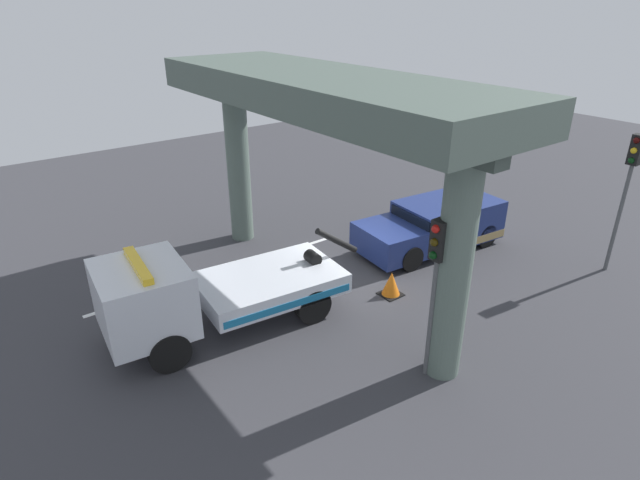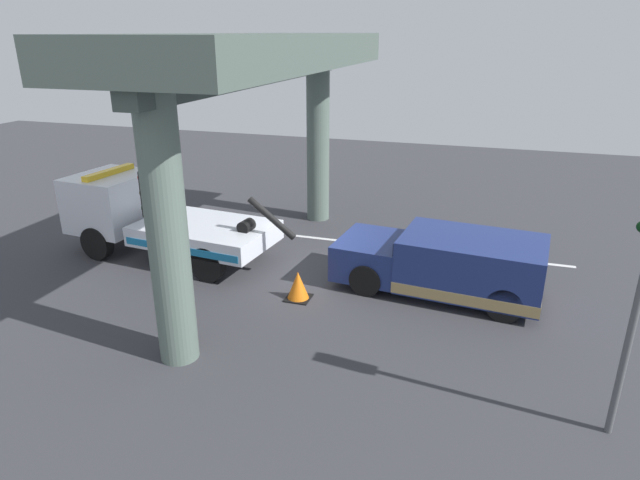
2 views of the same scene
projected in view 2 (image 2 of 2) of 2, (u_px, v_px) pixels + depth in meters
ground_plane at (305, 275)px, 15.30m from camera, size 60.00×40.00×0.10m
lane_stripe_west at (528, 262)px, 16.05m from camera, size 2.60×0.16×0.01m
lane_stripe_mid at (333, 240)px, 17.74m from camera, size 2.60×0.16×0.01m
lane_stripe_east at (171, 222)px, 19.42m from camera, size 2.60×0.16×0.01m
tow_truck_white at (150, 215)px, 16.30m from camera, size 7.34×2.99×2.46m
towed_van_green at (448, 265)px, 13.91m from camera, size 5.39×2.69×1.58m
overpass_structure at (261, 73)px, 13.68m from camera, size 3.60×11.46×6.30m
traffic_light_far at (154, 223)px, 10.62m from camera, size 0.39×0.32×3.90m
traffic_cone_orange at (298, 286)px, 13.72m from camera, size 0.62×0.62×0.74m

